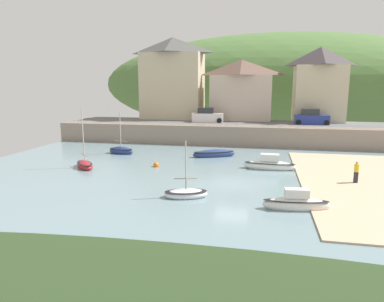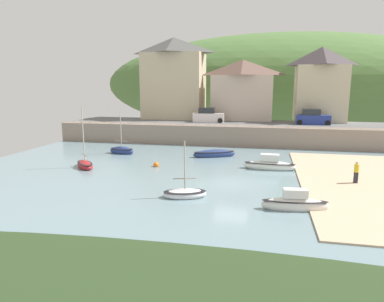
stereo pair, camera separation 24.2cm
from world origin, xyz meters
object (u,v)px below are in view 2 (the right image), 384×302
Objects in this scene: parked_car_by_wall at (312,118)px; person_on_slipway at (356,171)px; parked_car_near_slipway at (208,116)px; mooring_buoy at (156,165)px; waterfront_building_left at (174,78)px; sailboat_nearest_shore at (270,165)px; waterfront_building_centre at (242,89)px; sailboat_blue_trim at (295,204)px; fishing_boat_green at (214,154)px; sailboat_far_left at (122,151)px; motorboat_with_cabin at (85,164)px; rowboat_small_beached at (185,193)px; waterfront_building_right at (320,84)px.

parked_car_by_wall reaches higher than person_on_slipway.
mooring_buoy is at bearing -99.60° from parked_car_near_slipway.
waterfront_building_left is 2.56× the size of sailboat_nearest_shore.
waterfront_building_left is 22.22× the size of mooring_buoy.
waterfront_building_left is at bearing 180.00° from waterfront_building_centre.
sailboat_blue_trim is 0.88× the size of fishing_boat_green.
fishing_boat_green is at bearing -80.09° from parked_car_near_slipway.
sailboat_blue_trim is at bearing -72.44° from parked_car_near_slipway.
parked_car_near_slipway reaches higher than mooring_buoy.
motorboat_with_cabin is at bearing -85.25° from sailboat_far_left.
parked_car_near_slipway is (8.12, 18.27, 2.92)m from motorboat_with_cabin.
parked_car_by_wall is (10.80, 24.48, 2.97)m from rowboat_small_beached.
waterfront_building_centre reaches higher than mooring_buoy.
mooring_buoy is at bearing -79.51° from waterfront_building_left.
parked_car_by_wall is (9.18, -4.50, -3.48)m from waterfront_building_centre.
mooring_buoy is (-16.23, 2.34, -0.83)m from person_on_slipway.
waterfront_building_left reaches higher than fishing_boat_green.
waterfront_building_centre reaches higher than parked_car_by_wall.
parked_car_near_slipway is at bearing 79.70° from fishing_boat_green.
motorboat_with_cabin is (-12.24, -22.77, -6.40)m from waterfront_building_centre.
person_on_slipway is (22.33, -0.65, 0.70)m from motorboat_with_cabin.
waterfront_building_right is 27.82m from mooring_buoy.
parked_car_by_wall is at bearing 47.28° from mooring_buoy.
sailboat_nearest_shore is 10.07m from sailboat_blue_trim.
sailboat_far_left reaches higher than rowboat_small_beached.
parked_car_by_wall reaches higher than mooring_buoy.
parked_car_near_slipway is (-2.48, 11.08, 2.91)m from fishing_boat_green.
waterfront_building_left reaches higher than motorboat_with_cabin.
sailboat_blue_trim is at bearing -25.71° from rowboat_small_beached.
rowboat_small_beached is at bearing -154.60° from person_on_slipway.
sailboat_far_left reaches higher than sailboat_blue_trim.
mooring_buoy is (-4.49, -5.50, -0.14)m from fishing_boat_green.
mooring_buoy is (-15.31, -16.58, -3.05)m from parked_car_by_wall.
sailboat_far_left is 2.87× the size of person_on_slipway.
person_on_slipway is (-0.39, -23.42, -6.47)m from waterfront_building_right.
sailboat_nearest_shore is at bearing -108.97° from parked_car_by_wall.
waterfront_building_centre is at bearing 61.08° from fishing_boat_green.
waterfront_building_left is 2.51× the size of sailboat_far_left.
waterfront_building_left reaches higher than rowboat_small_beached.
parked_car_by_wall is (21.42, 18.27, 2.92)m from motorboat_with_cabin.
person_on_slipway is (11.71, 5.56, 0.75)m from rowboat_small_beached.
waterfront_building_left is at bearing 88.39° from rowboat_small_beached.
waterfront_building_right is 2.38× the size of parked_car_near_slipway.
waterfront_building_centre is 20.79m from sailboat_far_left.
sailboat_far_left is at bearing 159.38° from fishing_boat_green.
fishing_boat_green is at bearing -134.40° from parked_car_by_wall.
fishing_boat_green is 14.13m from person_on_slipway.
rowboat_small_beached is at bearing -119.36° from sailboat_nearest_shore.
parked_car_by_wall is (20.85, 11.48, 2.88)m from sailboat_far_left.
motorboat_with_cabin is at bearing -139.61° from parked_car_by_wall.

